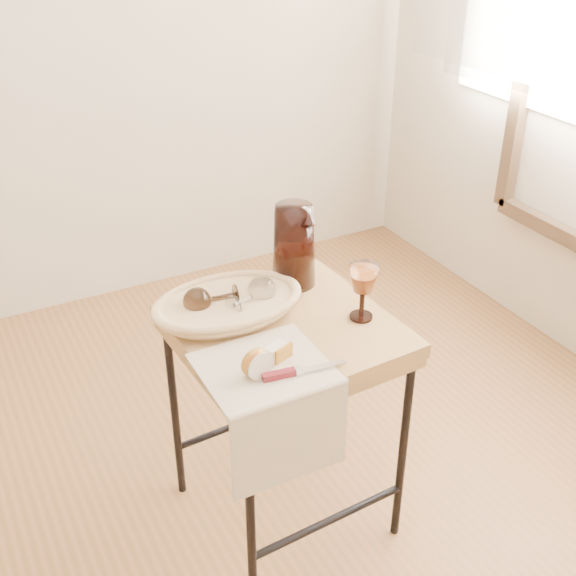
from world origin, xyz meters
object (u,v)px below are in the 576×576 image
table_knife (301,370)px  bread_basket (228,306)px  apple_half (255,362)px  wine_goblet (363,292)px  side_table (285,425)px  goblet_lying_a (214,298)px  pitcher (294,245)px  tea_towel (264,368)px  goblet_lying_b (250,297)px

table_knife → bread_basket: bearing=105.7°
apple_half → wine_goblet: bearing=3.3°
side_table → goblet_lying_a: bearing=137.7°
side_table → pitcher: pitcher is taller
apple_half → goblet_lying_a: bearing=73.6°
side_table → tea_towel: size_ratio=2.28×
wine_goblet → goblet_lying_b: bearing=147.5°
goblet_lying_a → table_knife: (0.08, -0.34, -0.04)m
goblet_lying_a → apple_half: (-0.02, -0.30, -0.01)m
apple_half → table_knife: apple_half is taller
bread_basket → goblet_lying_b: (0.05, -0.02, 0.03)m
bread_basket → side_table: bearing=-45.7°
tea_towel → apple_half: size_ratio=3.90×
side_table → bread_basket: bearing=134.1°
table_knife → goblet_lying_a: bearing=110.7°
apple_half → side_table: bearing=33.3°
tea_towel → goblet_lying_b: bearing=72.5°
goblet_lying_a → tea_towel: bearing=99.8°
tea_towel → bread_basket: size_ratio=0.82×
apple_half → table_knife: bearing=-36.5°
goblet_lying_a → side_table: bearing=145.7°
tea_towel → apple_half: 0.05m
apple_half → table_knife: 0.11m
side_table → goblet_lying_b: (-0.06, 0.09, 0.39)m
goblet_lying_a → goblet_lying_b: 0.10m
goblet_lying_a → table_knife: size_ratio=0.60×
side_table → table_knife: 0.42m
pitcher → wine_goblet: bearing=-53.1°
goblet_lying_a → goblet_lying_b: goblet_lying_b is taller
tea_towel → wine_goblet: wine_goblet is taller
tea_towel → side_table: bearing=48.7°
wine_goblet → side_table: bearing=160.8°
apple_half → table_knife: (0.10, -0.04, -0.03)m
tea_towel → apple_half: (-0.03, -0.02, 0.04)m
goblet_lying_a → pitcher: bearing=-161.2°
pitcher → apple_half: pitcher is taller
apple_half → bread_basket: bearing=66.8°
goblet_lying_b → bread_basket: bearing=138.3°
bread_basket → wine_goblet: size_ratio=2.30×
pitcher → table_knife: bearing=-94.7°
wine_goblet → goblet_lying_a: bearing=149.7°
bread_basket → pitcher: (0.23, 0.07, 0.09)m
bread_basket → apple_half: 0.29m
bread_basket → wine_goblet: wine_goblet is taller
side_table → apple_half: apple_half is taller
side_table → bread_basket: (-0.11, 0.11, 0.37)m
tea_towel → goblet_lying_a: bearing=92.4°
tea_towel → table_knife: bearing=-42.5°
pitcher → table_knife: (-0.19, -0.39, -0.11)m
goblet_lying_a → apple_half: 0.30m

